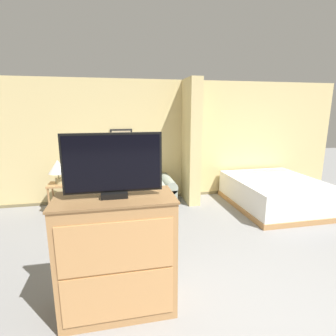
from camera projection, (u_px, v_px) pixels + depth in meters
wall_back at (180, 140)px, 5.91m from camera, size 7.65×0.16×2.60m
wall_partition_pillar at (191, 142)px, 5.54m from camera, size 0.24×0.72×2.60m
couch at (124, 192)px, 5.40m from camera, size 2.08×0.84×0.83m
coffee_table at (123, 209)px, 4.38m from camera, size 0.72×0.51×0.40m
side_table at (60, 189)px, 5.11m from camera, size 0.42×0.42×0.57m
table_lamp at (58, 167)px, 5.01m from camera, size 0.36×0.36×0.47m
tv_dresser at (117, 255)px, 2.54m from camera, size 1.11×0.54×1.19m
tv at (113, 166)px, 2.35m from camera, size 0.88×0.16×0.59m
bed at (274, 192)px, 5.44m from camera, size 1.68×1.99×0.58m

